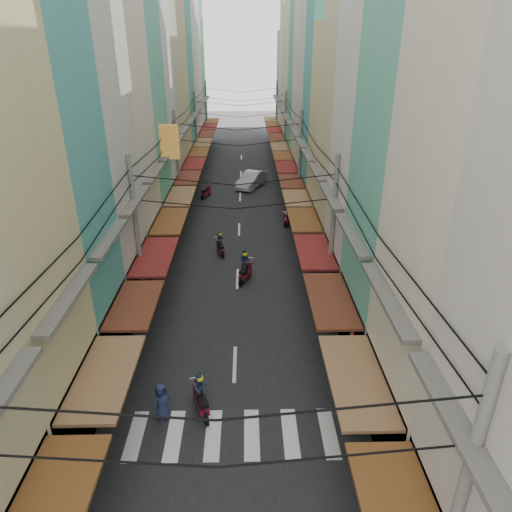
{
  "coord_description": "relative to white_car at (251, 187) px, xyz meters",
  "views": [
    {
      "loc": [
        0.59,
        -18.21,
        12.9
      ],
      "look_at": [
        1.09,
        4.77,
        2.1
      ],
      "focal_mm": 32.0,
      "sensor_mm": 36.0,
      "label": 1
    }
  ],
  "objects": [
    {
      "name": "moving_scooters",
      "position": [
        -1.26,
        -17.97,
        0.55
      ],
      "size": [
        7.28,
        28.55,
        1.96
      ],
      "color": "black",
      "rests_on": "ground"
    },
    {
      "name": "market_umbrella",
      "position": [
        6.12,
        -32.71,
        2.24
      ],
      "size": [
        2.41,
        2.41,
        2.54
      ],
      "color": "#B2B2B7",
      "rests_on": "ground"
    },
    {
      "name": "crosswalk",
      "position": [
        -1.08,
        -31.19,
        0.03
      ],
      "size": [
        7.55,
        2.4,
        0.01
      ],
      "color": "silver",
      "rests_on": "ground"
    },
    {
      "name": "traffic_sign",
      "position": [
        3.7,
        -28.26,
        1.94
      ],
      "size": [
        0.1,
        0.59,
        2.69
      ],
      "color": "slate",
      "rests_on": "ground"
    },
    {
      "name": "ground",
      "position": [
        -1.08,
        -25.19,
        0.0
      ],
      "size": [
        160.0,
        160.0,
        0.0
      ],
      "primitive_type": "plane",
      "color": "slate",
      "rests_on": "ground"
    },
    {
      "name": "building_row_left",
      "position": [
        -9.0,
        -8.63,
        9.78
      ],
      "size": [
        7.8,
        67.67,
        23.7
      ],
      "color": "beige",
      "rests_on": "ground"
    },
    {
      "name": "utility_poles",
      "position": [
        -1.08,
        -10.18,
        6.59
      ],
      "size": [
        10.2,
        66.13,
        8.2
      ],
      "color": "slate",
      "rests_on": "ground"
    },
    {
      "name": "sidewalk_right",
      "position": [
        5.42,
        -5.19,
        0.03
      ],
      "size": [
        3.0,
        80.0,
        0.06
      ],
      "primitive_type": "cube",
      "color": "gray",
      "rests_on": "ground"
    },
    {
      "name": "road",
      "position": [
        -1.08,
        -5.19,
        0.01
      ],
      "size": [
        10.0,
        80.0,
        0.02
      ],
      "primitive_type": "cube",
      "color": "black",
      "rests_on": "ground"
    },
    {
      "name": "pedestrians",
      "position": [
        -5.47,
        -24.43,
        1.0
      ],
      "size": [
        12.26,
        17.96,
        2.14
      ],
      "color": "#28202B",
      "rests_on": "ground"
    },
    {
      "name": "building_row_right",
      "position": [
        6.83,
        -8.75,
        9.41
      ],
      "size": [
        7.8,
        68.98,
        22.59
      ],
      "color": "teal",
      "rests_on": "ground"
    },
    {
      "name": "sidewalk_left",
      "position": [
        -7.58,
        -5.19,
        0.03
      ],
      "size": [
        3.0,
        80.0,
        0.06
      ],
      "primitive_type": "cube",
      "color": "gray",
      "rests_on": "ground"
    },
    {
      "name": "bicycle",
      "position": [
        4.42,
        -27.61,
        0.0
      ],
      "size": [
        1.55,
        0.96,
        1.0
      ],
      "primitive_type": "imported",
      "rotation": [
        0.0,
        0.0,
        1.88
      ],
      "color": "black",
      "rests_on": "ground"
    },
    {
      "name": "white_car",
      "position": [
        0.0,
        0.0,
        0.0
      ],
      "size": [
        5.66,
        4.02,
        1.86
      ],
      "primitive_type": "imported",
      "rotation": [
        0.0,
        0.0,
        -0.42
      ],
      "color": "#BCBBC0",
      "rests_on": "ground"
    },
    {
      "name": "parked_scooters",
      "position": [
        2.39,
        -28.41,
        0.48
      ],
      "size": [
        12.76,
        14.04,
        0.97
      ],
      "color": "black",
      "rests_on": "ground"
    }
  ]
}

